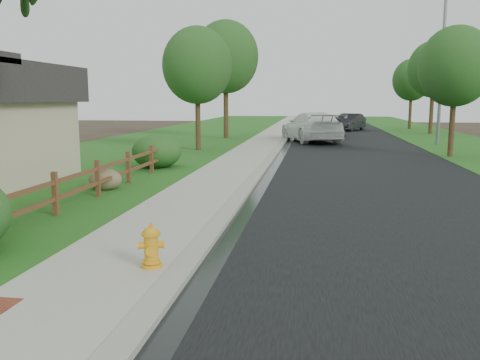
% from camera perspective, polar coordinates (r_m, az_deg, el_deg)
% --- Properties ---
extents(ground, '(120.00, 120.00, 0.00)m').
position_cam_1_polar(ground, '(6.95, -13.73, -14.89)').
color(ground, '#382A1E').
extents(road, '(8.00, 90.00, 0.02)m').
position_cam_1_polar(road, '(41.01, 11.44, 4.97)').
color(road, black).
rests_on(road, ground).
extents(curb, '(0.40, 90.00, 0.12)m').
position_cam_1_polar(curb, '(41.00, 5.55, 5.18)').
color(curb, gray).
rests_on(curb, ground).
extents(wet_gutter, '(0.50, 90.00, 0.00)m').
position_cam_1_polar(wet_gutter, '(40.99, 6.04, 5.11)').
color(wet_gutter, black).
rests_on(wet_gutter, road).
extents(sidewalk, '(2.20, 90.00, 0.10)m').
position_cam_1_polar(sidewalk, '(41.09, 3.73, 5.19)').
color(sidewalk, '#B1AE9A').
rests_on(sidewalk, ground).
extents(grass_strip, '(1.60, 90.00, 0.06)m').
position_cam_1_polar(grass_strip, '(41.29, 1.09, 5.20)').
color(grass_strip, '#185117').
rests_on(grass_strip, ground).
extents(lawn_near, '(9.00, 90.00, 0.04)m').
position_cam_1_polar(lawn_near, '(42.27, -5.95, 5.23)').
color(lawn_near, '#185117').
rests_on(lawn_near, ground).
extents(verge_far, '(6.00, 90.00, 0.04)m').
position_cam_1_polar(verge_far, '(41.93, 20.92, 4.66)').
color(verge_far, '#185117').
rests_on(verge_far, ground).
extents(ranch_fence, '(0.12, 16.92, 1.10)m').
position_cam_1_polar(ranch_fence, '(13.85, -17.70, -0.40)').
color(ranch_fence, '#4A2C18').
rests_on(ranch_fence, ground).
extents(fire_hydrant, '(0.48, 0.39, 0.73)m').
position_cam_1_polar(fire_hydrant, '(8.37, -9.95, -7.43)').
color(fire_hydrant, orange).
rests_on(fire_hydrant, sidewalk).
extents(white_suv, '(4.70, 7.20, 1.94)m').
position_cam_1_polar(white_suv, '(34.12, 8.04, 5.92)').
color(white_suv, white).
rests_on(white_suv, road).
extents(dark_car_mid, '(2.05, 4.59, 1.53)m').
position_cam_1_polar(dark_car_mid, '(39.73, 10.24, 6.00)').
color(dark_car_mid, black).
rests_on(dark_car_mid, road).
extents(dark_car_far, '(3.35, 4.87, 1.52)m').
position_cam_1_polar(dark_car_far, '(47.01, 12.17, 6.38)').
color(dark_car_far, black).
rests_on(dark_car_far, road).
extents(streetlight, '(2.29, 0.46, 9.90)m').
position_cam_1_polar(streetlight, '(33.46, 21.50, 13.25)').
color(streetlight, slate).
rests_on(streetlight, ground).
extents(boulder, '(1.24, 1.08, 0.69)m').
position_cam_1_polar(boulder, '(16.17, -14.90, 0.05)').
color(boulder, brown).
rests_on(boulder, ground).
extents(shrub_d, '(2.31, 2.31, 1.38)m').
position_cam_1_polar(shrub_d, '(20.95, -9.34, 3.16)').
color(shrub_d, '#1B4418').
rests_on(shrub_d, ground).
extents(tree_near_left, '(3.77, 3.77, 6.68)m').
position_cam_1_polar(tree_near_left, '(28.07, -4.82, 12.69)').
color(tree_near_left, '#332215').
rests_on(tree_near_left, ground).
extents(tree_near_right, '(3.48, 3.48, 6.26)m').
position_cam_1_polar(tree_near_right, '(26.71, 23.06, 11.64)').
color(tree_near_right, '#332215').
rests_on(tree_near_right, ground).
extents(tree_mid_left, '(4.65, 4.65, 8.31)m').
position_cam_1_polar(tree_mid_left, '(36.77, -1.61, 13.62)').
color(tree_mid_left, '#332215').
rests_on(tree_mid_left, ground).
extents(tree_mid_right, '(4.10, 4.10, 7.44)m').
position_cam_1_polar(tree_mid_right, '(44.05, 20.94, 11.54)').
color(tree_mid_right, '#332215').
rests_on(tree_mid_right, ground).
extents(tree_far_right, '(3.55, 3.55, 6.56)m').
position_cam_1_polar(tree_far_right, '(50.89, 18.73, 10.59)').
color(tree_far_right, '#332215').
rests_on(tree_far_right, ground).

